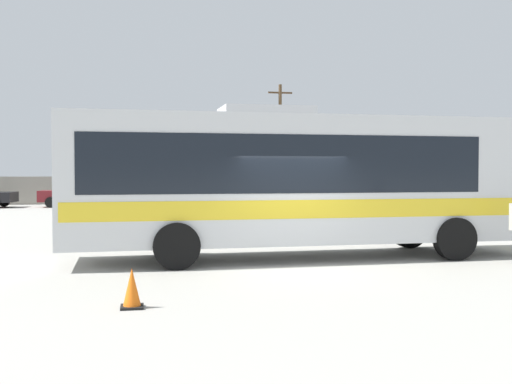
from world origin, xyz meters
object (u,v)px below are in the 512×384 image
coach_bus_silver_yellow (295,178)px  parked_car_second_maroon (77,193)px  traffic_cone_on_apron (132,289)px  roadside_tree_midleft (128,139)px  utility_pole_far (280,140)px  parked_car_third_dark_blue (186,193)px

coach_bus_silver_yellow → parked_car_second_maroon: 24.86m
coach_bus_silver_yellow → traffic_cone_on_apron: (-3.90, -4.98, -1.67)m
coach_bus_silver_yellow → traffic_cone_on_apron: bearing=-128.0°
coach_bus_silver_yellow → roadside_tree_midleft: size_ratio=1.83×
utility_pole_far → roadside_tree_midleft: utility_pole_far is taller
parked_car_third_dark_blue → traffic_cone_on_apron: bearing=-95.7°
parked_car_second_maroon → traffic_cone_on_apron: (3.73, -28.62, -0.51)m
coach_bus_silver_yellow → utility_pole_far: (6.30, 29.26, 2.47)m
parked_car_third_dark_blue → utility_pole_far: size_ratio=0.54×
coach_bus_silver_yellow → parked_car_second_maroon: (-7.63, 23.63, -1.17)m
parked_car_second_maroon → traffic_cone_on_apron: 28.86m
coach_bus_silver_yellow → utility_pole_far: size_ratio=1.36×
coach_bus_silver_yellow → parked_car_third_dark_blue: (-0.97, 24.17, -1.19)m
traffic_cone_on_apron → utility_pole_far: bearing=73.4°
utility_pole_far → traffic_cone_on_apron: (-10.20, -34.24, -4.14)m
parked_car_third_dark_blue → utility_pole_far: 9.60m
roadside_tree_midleft → parked_car_second_maroon: bearing=-117.5°
utility_pole_far → traffic_cone_on_apron: size_ratio=13.33×
parked_car_third_dark_blue → coach_bus_silver_yellow: bearing=-87.7°
parked_car_third_dark_blue → utility_pole_far: (7.27, 5.09, 3.66)m
utility_pole_far → traffic_cone_on_apron: 35.97m
parked_car_third_dark_blue → roadside_tree_midleft: (-3.74, 5.06, 3.65)m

